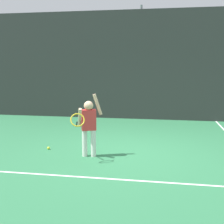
# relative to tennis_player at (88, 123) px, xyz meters

# --- Properties ---
(ground_plane) EXTENTS (20.00, 20.00, 0.00)m
(ground_plane) POSITION_rel_tennis_player_xyz_m (0.72, 0.46, -0.73)
(ground_plane) COLOR #2D7247
(court_line_baseline) EXTENTS (9.00, 0.05, 0.00)m
(court_line_baseline) POSITION_rel_tennis_player_xyz_m (0.72, -1.16, -0.72)
(court_line_baseline) COLOR white
(court_line_baseline) RESTS_ON ground
(back_fence_windscreen) EXTENTS (12.04, 0.08, 3.87)m
(back_fence_windscreen) POSITION_rel_tennis_player_xyz_m (0.72, 4.68, 1.21)
(back_fence_windscreen) COLOR #282D2B
(back_fence_windscreen) RESTS_ON ground
(fence_post_1) EXTENTS (0.09, 0.09, 4.02)m
(fence_post_1) POSITION_rel_tennis_player_xyz_m (0.72, 4.74, 1.28)
(fence_post_1) COLOR slate
(fence_post_1) RESTS_ON ground
(tennis_player) EXTENTS (0.55, 0.76, 1.35)m
(tennis_player) POSITION_rel_tennis_player_xyz_m (0.00, 0.00, 0.00)
(tennis_player) COLOR silver
(tennis_player) RESTS_ON ground
(tennis_ball_0) EXTENTS (0.07, 0.07, 0.07)m
(tennis_ball_0) POSITION_rel_tennis_player_xyz_m (-1.06, 0.36, -0.69)
(tennis_ball_0) COLOR #CCE033
(tennis_ball_0) RESTS_ON ground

